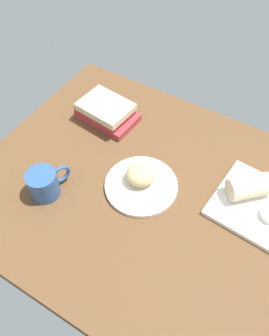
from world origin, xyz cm
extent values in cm
cube|color=brown|center=(0.00, 0.00, 2.00)|extent=(110.00, 90.00, 4.00)
cylinder|color=silver|center=(1.78, -0.15, 4.70)|extent=(23.47, 23.47, 1.40)
ellipsoid|color=tan|center=(2.83, -1.33, 8.35)|extent=(13.01, 12.91, 5.90)
cube|color=white|center=(-32.17, -12.03, 4.80)|extent=(26.48, 26.48, 1.60)
cylinder|color=beige|center=(-28.22, -14.05, 9.16)|extent=(14.24, 14.12, 7.12)
cube|color=#A53338|center=(28.50, -20.46, 5.31)|extent=(22.27, 15.45, 2.62)
cube|color=#A53338|center=(29.55, -20.38, 7.84)|extent=(20.13, 15.47, 2.43)
cube|color=beige|center=(28.73, -19.97, 10.35)|extent=(19.63, 15.66, 2.59)
cylinder|color=#2D518C|center=(26.64, 17.69, 8.68)|extent=(9.43, 9.43, 9.36)
cylinder|color=#B46233|center=(26.64, 17.69, 12.76)|extent=(7.73, 7.73, 0.40)
torus|color=#2D518C|center=(24.39, 11.85, 8.68)|extent=(3.58, 6.79, 6.82)
camera|label=1|loc=(-30.19, 56.83, 97.67)|focal=37.69mm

